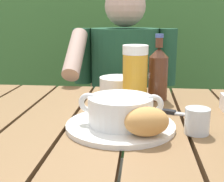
{
  "coord_description": "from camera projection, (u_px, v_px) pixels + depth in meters",
  "views": [
    {
      "loc": [
        0.11,
        -0.77,
        1.05
      ],
      "look_at": [
        0.03,
        0.05,
        0.85
      ],
      "focal_mm": 48.85,
      "sensor_mm": 36.0,
      "label": 1
    }
  ],
  "objects": [
    {
      "name": "water_glass_small",
      "position": [
        197.0,
        121.0,
        0.72
      ],
      "size": [
        0.06,
        0.06,
        0.06
      ],
      "color": "silver",
      "rests_on": "dining_table"
    },
    {
      "name": "serving_plate",
      "position": [
        120.0,
        126.0,
        0.76
      ],
      "size": [
        0.27,
        0.27,
        0.01
      ],
      "color": "white",
      "rests_on": "dining_table"
    },
    {
      "name": "dining_table",
      "position": [
        99.0,
        156.0,
        0.84
      ],
      "size": [
        1.34,
        0.81,
        0.78
      ],
      "color": "brown",
      "rests_on": "ground_plane"
    },
    {
      "name": "person_eating",
      "position": [
        123.0,
        90.0,
        1.45
      ],
      "size": [
        0.48,
        0.47,
        1.21
      ],
      "color": "#1E4A2F",
      "rests_on": "ground_plane"
    },
    {
      "name": "diner_bowl",
      "position": [
        119.0,
        85.0,
        1.1
      ],
      "size": [
        0.14,
        0.14,
        0.06
      ],
      "color": "white",
      "rests_on": "dining_table"
    },
    {
      "name": "hedge_backdrop",
      "position": [
        111.0,
        18.0,
        2.42
      ],
      "size": [
        2.97,
        0.88,
        2.49
      ],
      "color": "#3D6C31",
      "rests_on": "ground_plane"
    },
    {
      "name": "soup_bowl",
      "position": [
        121.0,
        109.0,
        0.75
      ],
      "size": [
        0.21,
        0.16,
        0.08
      ],
      "color": "white",
      "rests_on": "serving_plate"
    },
    {
      "name": "beer_glass",
      "position": [
        135.0,
        74.0,
        0.97
      ],
      "size": [
        0.08,
        0.08,
        0.19
      ],
      "color": "gold",
      "rests_on": "dining_table"
    },
    {
      "name": "table_knife",
      "position": [
        174.0,
        113.0,
        0.87
      ],
      "size": [
        0.15,
        0.07,
        0.01
      ],
      "color": "silver",
      "rests_on": "dining_table"
    },
    {
      "name": "beer_bottle",
      "position": [
        158.0,
        73.0,
        1.0
      ],
      "size": [
        0.06,
        0.06,
        0.22
      ],
      "color": "#542E1C",
      "rests_on": "dining_table"
    },
    {
      "name": "bread_roll",
      "position": [
        147.0,
        122.0,
        0.67
      ],
      "size": [
        0.12,
        0.1,
        0.07
      ],
      "color": "#CE904A",
      "rests_on": "serving_plate"
    },
    {
      "name": "chair_near_diner",
      "position": [
        126.0,
        126.0,
        1.71
      ],
      "size": [
        0.44,
        0.47,
        0.9
      ],
      "color": "brown",
      "rests_on": "ground_plane"
    }
  ]
}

